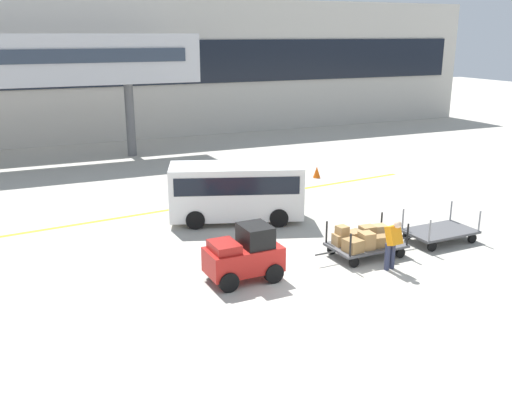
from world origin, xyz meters
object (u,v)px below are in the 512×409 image
Objects in this scene: baggage_cart_middle at (440,232)px; baggage_cart_lead at (363,241)px; baggage_handler at (393,242)px; shuttle_van at (236,188)px; safety_cone_near at (317,172)px; baggage_tug at (245,255)px; safety_cone_far at (225,179)px.

baggage_cart_lead is at bearing -178.41° from baggage_cart_middle.
shuttle_van is (-2.41, 6.18, 0.37)m from baggage_handler.
shuttle_van is at bearing -143.14° from safety_cone_near.
baggage_tug is 5.43m from shuttle_van.
shuttle_van is at bearing 70.52° from baggage_tug.
baggage_cart_middle is (7.15, 0.24, -0.41)m from baggage_tug.
baggage_handler is at bearing -85.47° from safety_cone_far.
shuttle_van is at bearing 111.28° from baggage_handler.
baggage_cart_lead reaches higher than safety_cone_far.
baggage_cart_middle is 9.39m from safety_cone_near.
baggage_cart_lead is 5.49× the size of safety_cone_near.
safety_cone_near is at bearing 36.86° from shuttle_van.
baggage_tug is 0.71× the size of baggage_cart_middle.
baggage_tug is at bearing 165.55° from baggage_handler.
baggage_cart_middle is 10.66m from safety_cone_far.
baggage_cart_middle is 3.27m from baggage_handler.
safety_cone_far is at bearing 94.21° from baggage_cart_lead.
baggage_handler is at bearing -108.63° from safety_cone_near.
safety_cone_near is (3.76, 9.45, -0.25)m from baggage_cart_lead.
baggage_tug is at bearing -178.11° from baggage_cart_middle.
baggage_cart_middle is at bearing 24.17° from baggage_handler.
safety_cone_far is at bearing 71.95° from baggage_tug.
baggage_tug is 4.35m from baggage_handler.
shuttle_van reaches higher than baggage_cart_middle.
baggage_cart_middle is 1.93× the size of baggage_handler.
baggage_tug is 7.17m from baggage_cart_middle.
safety_cone_near is (6.01, 4.51, -0.96)m from shuttle_van.
safety_cone_near is at bearing 71.37° from baggage_handler.
baggage_handler is (-2.94, -1.32, 0.52)m from baggage_cart_middle.
safety_cone_far is at bearing 73.41° from shuttle_van.
shuttle_van is 9.38× the size of safety_cone_near.
safety_cone_near is at bearing 50.87° from baggage_tug.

